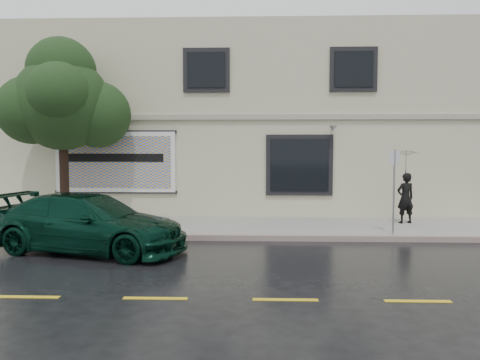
{
  "coord_description": "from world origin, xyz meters",
  "views": [
    {
      "loc": [
        1.7,
        -11.2,
        2.56
      ],
      "look_at": [
        1.24,
        2.2,
        1.62
      ],
      "focal_mm": 35.0,
      "sensor_mm": 36.0,
      "label": 1
    }
  ],
  "objects": [
    {
      "name": "umbrella",
      "position": [
        6.45,
        3.72,
        2.09
      ],
      "size": [
        1.13,
        1.13,
        0.67
      ],
      "primitive_type": "imported",
      "rotation": [
        0.0,
        0.0,
        0.28
      ],
      "color": "black",
      "rests_on": "pedestrian"
    },
    {
      "name": "sign_pole",
      "position": [
        5.49,
        1.7,
        1.58
      ],
      "size": [
        0.29,
        0.06,
        2.36
      ],
      "rotation": [
        0.0,
        0.0,
        0.15
      ],
      "color": "gray",
      "rests_on": "sidewalk"
    },
    {
      "name": "ground",
      "position": [
        0.0,
        0.0,
        0.0
      ],
      "size": [
        90.0,
        90.0,
        0.0
      ],
      "primitive_type": "plane",
      "color": "black",
      "rests_on": "ground"
    },
    {
      "name": "building",
      "position": [
        0.0,
        9.0,
        3.5
      ],
      "size": [
        20.0,
        8.12,
        7.0
      ],
      "color": "beige",
      "rests_on": "ground"
    },
    {
      "name": "curb",
      "position": [
        0.0,
        1.5,
        0.07
      ],
      "size": [
        20.0,
        0.18,
        0.16
      ],
      "primitive_type": "cube",
      "color": "gray",
      "rests_on": "ground"
    },
    {
      "name": "sidewalk",
      "position": [
        0.0,
        3.25,
        0.07
      ],
      "size": [
        20.0,
        3.5,
        0.15
      ],
      "primitive_type": "cube",
      "color": "gray",
      "rests_on": "ground"
    },
    {
      "name": "street_tree",
      "position": [
        -4.5,
        3.68,
        3.95
      ],
      "size": [
        3.0,
        3.0,
        5.32
      ],
      "color": "black",
      "rests_on": "sidewalk"
    },
    {
      "name": "pedestrian",
      "position": [
        6.45,
        3.72,
        0.95
      ],
      "size": [
        0.67,
        0.53,
        1.6
      ],
      "primitive_type": "imported",
      "rotation": [
        0.0,
        0.0,
        3.42
      ],
      "color": "black",
      "rests_on": "sidewalk"
    },
    {
      "name": "billboard",
      "position": [
        -3.2,
        4.92,
        2.05
      ],
      "size": [
        4.3,
        0.16,
        2.2
      ],
      "color": "white",
      "rests_on": "ground"
    },
    {
      "name": "car",
      "position": [
        -2.38,
        -0.01,
        0.71
      ],
      "size": [
        5.29,
        3.33,
        1.43
      ],
      "primitive_type": "imported",
      "rotation": [
        0.0,
        0.0,
        1.32
      ],
      "color": "black",
      "rests_on": "ground"
    },
    {
      "name": "road_marking",
      "position": [
        0.0,
        -3.5,
        0.01
      ],
      "size": [
        19.0,
        0.12,
        0.01
      ],
      "primitive_type": "cube",
      "color": "gold",
      "rests_on": "ground"
    }
  ]
}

